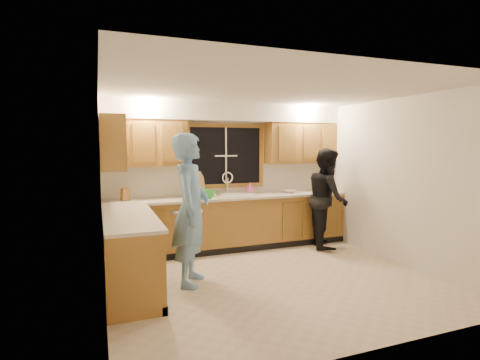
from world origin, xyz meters
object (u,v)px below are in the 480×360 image
object	(u,v)px
dishwasher	(183,229)
stove	(133,267)
soap_bottle	(250,188)
woman	(327,198)
knife_block	(125,194)
dish_crate	(202,194)
bowl	(289,191)
sink	(231,199)
man	(191,209)

from	to	relation	value
dishwasher	stove	world-z (taller)	stove
soap_bottle	woman	bearing A→B (deg)	-27.43
knife_block	dish_crate	size ratio (longest dim) A/B	0.67
dishwasher	bowl	distance (m)	2.04
dishwasher	stove	size ratio (longest dim) A/B	0.91
sink	dish_crate	size ratio (longest dim) A/B	2.90
knife_block	dish_crate	distance (m)	1.21
knife_block	soap_bottle	bearing A→B (deg)	-24.84
sink	knife_block	distance (m)	1.76
stove	dish_crate	distance (m)	2.19
man	dish_crate	xyz separation A→B (m)	(0.48, 1.26, 0.02)
bowl	dishwasher	bearing A→B (deg)	-179.82
woman	bowl	bearing A→B (deg)	69.00
dish_crate	dishwasher	bearing A→B (deg)	162.45
sink	stove	bearing A→B (deg)	-134.61
stove	knife_block	distance (m)	1.98
dishwasher	man	size ratio (longest dim) A/B	0.42
sink	woman	size ratio (longest dim) A/B	0.49
man	knife_block	size ratio (longest dim) A/B	9.78
dish_crate	bowl	bearing A→B (deg)	3.40
sink	dish_crate	world-z (taller)	sink
dishwasher	soap_bottle	bearing A→B (deg)	6.75
woman	bowl	world-z (taller)	woman
dishwasher	soap_bottle	distance (m)	1.40
sink	soap_bottle	world-z (taller)	sink
sink	stove	xyz separation A→B (m)	(-1.80, -1.82, -0.41)
sink	soap_bottle	size ratio (longest dim) A/B	4.24
dishwasher	woman	size ratio (longest dim) A/B	0.47
dishwasher	man	xyz separation A→B (m)	(-0.19, -1.36, 0.56)
sink	dishwasher	world-z (taller)	sink
stove	soap_bottle	xyz separation A→B (m)	(2.20, 1.96, 0.57)
dishwasher	dish_crate	distance (m)	0.66
dishwasher	dish_crate	bearing A→B (deg)	-17.55
dish_crate	woman	bearing A→B (deg)	-10.12
dishwasher	sink	bearing A→B (deg)	0.99
dishwasher	knife_block	size ratio (longest dim) A/B	4.12
soap_bottle	bowl	distance (m)	0.74
man	dish_crate	distance (m)	1.35
dish_crate	soap_bottle	bearing A→B (deg)	14.16
stove	soap_bottle	world-z (taller)	soap_bottle
stove	man	distance (m)	1.03
soap_bottle	dishwasher	bearing A→B (deg)	-173.25
knife_block	soap_bottle	size ratio (longest dim) A/B	0.98
stove	dish_crate	size ratio (longest dim) A/B	3.04
soap_bottle	bowl	bearing A→B (deg)	-11.14
dish_crate	soap_bottle	distance (m)	0.99
dishwasher	bowl	world-z (taller)	bowl
dishwasher	stove	bearing A→B (deg)	-117.69
woman	sink	bearing A→B (deg)	96.70
dishwasher	dish_crate	world-z (taller)	dish_crate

